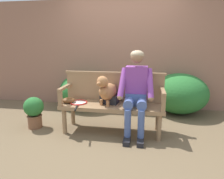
# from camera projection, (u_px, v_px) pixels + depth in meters

# --- Properties ---
(ground_plane) EXTENTS (40.00, 40.00, 0.00)m
(ground_plane) POSITION_uv_depth(u_px,v_px,m) (112.00, 131.00, 3.38)
(ground_plane) COLOR brown
(brick_garden_fence) EXTENTS (8.00, 0.30, 2.38)m
(brick_garden_fence) POSITION_uv_depth(u_px,v_px,m) (123.00, 54.00, 4.60)
(brick_garden_fence) COLOR #936651
(brick_garden_fence) RESTS_ON ground
(hedge_bush_far_right) EXTENTS (1.08, 0.93, 0.78)m
(hedge_bush_far_right) POSITION_uv_depth(u_px,v_px,m) (83.00, 91.00, 4.54)
(hedge_bush_far_right) COLOR #286B2D
(hedge_bush_far_right) RESTS_ON ground
(hedge_bush_mid_right) EXTENTS (1.16, 1.06, 0.84)m
(hedge_bush_mid_right) POSITION_uv_depth(u_px,v_px,m) (179.00, 93.00, 4.18)
(hedge_bush_mid_right) COLOR #286B2D
(hedge_bush_mid_right) RESTS_ON ground
(garden_bench) EXTENTS (1.67, 0.51, 0.48)m
(garden_bench) POSITION_uv_depth(u_px,v_px,m) (112.00, 108.00, 3.28)
(garden_bench) COLOR #93704C
(garden_bench) RESTS_ON ground
(bench_backrest) EXTENTS (1.71, 0.06, 0.50)m
(bench_backrest) POSITION_uv_depth(u_px,v_px,m) (114.00, 86.00, 3.42)
(bench_backrest) COLOR #93704C
(bench_backrest) RESTS_ON garden_bench
(bench_armrest_left_end) EXTENTS (0.06, 0.51, 0.28)m
(bench_armrest_left_end) POSITION_uv_depth(u_px,v_px,m) (63.00, 92.00, 3.26)
(bench_armrest_left_end) COLOR #93704C
(bench_armrest_left_end) RESTS_ON garden_bench
(bench_armrest_right_end) EXTENTS (0.06, 0.51, 0.28)m
(bench_armrest_right_end) POSITION_uv_depth(u_px,v_px,m) (163.00, 96.00, 3.00)
(bench_armrest_right_end) COLOR #93704C
(bench_armrest_right_end) RESTS_ON garden_bench
(person_seated) EXTENTS (0.56, 0.66, 1.35)m
(person_seated) POSITION_uv_depth(u_px,v_px,m) (136.00, 90.00, 3.13)
(person_seated) COLOR black
(person_seated) RESTS_ON ground
(dog_on_bench) EXTENTS (0.35, 0.48, 0.49)m
(dog_on_bench) POSITION_uv_depth(u_px,v_px,m) (107.00, 90.00, 3.19)
(dog_on_bench) COLOR #AD7042
(dog_on_bench) RESTS_ON garden_bench
(tennis_racket) EXTENTS (0.34, 0.58, 0.03)m
(tennis_racket) POSITION_uv_depth(u_px,v_px,m) (78.00, 103.00, 3.32)
(tennis_racket) COLOR red
(tennis_racket) RESTS_ON garden_bench
(baseball_glove) EXTENTS (0.26, 0.22, 0.09)m
(baseball_glove) POSITION_uv_depth(u_px,v_px,m) (69.00, 100.00, 3.34)
(baseball_glove) COLOR brown
(baseball_glove) RESTS_ON garden_bench
(sports_bag) EXTENTS (0.31, 0.24, 0.14)m
(sports_bag) POSITION_uv_depth(u_px,v_px,m) (110.00, 99.00, 3.32)
(sports_bag) COLOR #232328
(sports_bag) RESTS_ON garden_bench
(potted_plant) EXTENTS (0.33, 0.33, 0.55)m
(potted_plant) POSITION_uv_depth(u_px,v_px,m) (34.00, 110.00, 3.46)
(potted_plant) COLOR brown
(potted_plant) RESTS_ON ground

